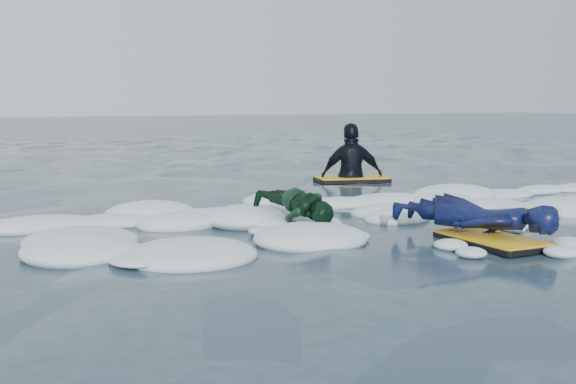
% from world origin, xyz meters
% --- Properties ---
extents(ground, '(120.00, 120.00, 0.00)m').
position_xyz_m(ground, '(0.00, 0.00, 0.00)').
color(ground, '#1C2A45').
rests_on(ground, ground).
extents(foam_band, '(12.00, 3.10, 0.30)m').
position_xyz_m(foam_band, '(0.00, 1.03, 0.00)').
color(foam_band, white).
rests_on(foam_band, ground).
extents(prone_woman_unit, '(1.25, 1.79, 0.44)m').
position_xyz_m(prone_woman_unit, '(0.69, -0.97, 0.23)').
color(prone_woman_unit, black).
rests_on(prone_woman_unit, ground).
extents(prone_child_unit, '(0.65, 1.23, 0.47)m').
position_xyz_m(prone_child_unit, '(-0.65, 0.31, 0.24)').
color(prone_child_unit, black).
rests_on(prone_child_unit, ground).
extents(waiting_rider_unit, '(1.38, 0.97, 1.88)m').
position_xyz_m(waiting_rider_unit, '(2.34, 4.16, 0.09)').
color(waiting_rider_unit, black).
rests_on(waiting_rider_unit, ground).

